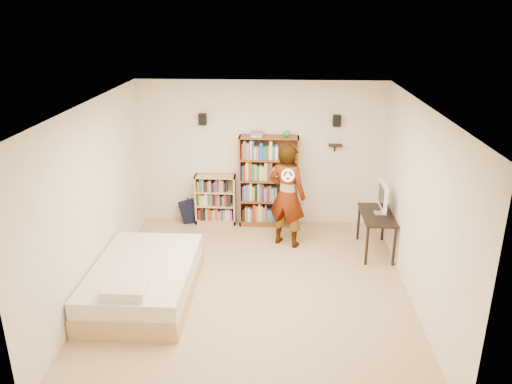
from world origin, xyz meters
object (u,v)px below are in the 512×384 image
(tall_bookshelf, at_px, (269,182))
(daybed, at_px, (144,276))
(person, at_px, (287,196))
(computer_desk, at_px, (376,233))
(low_bookshelf, at_px, (216,199))

(tall_bookshelf, distance_m, daybed, 3.16)
(daybed, distance_m, person, 2.76)
(computer_desk, height_order, daybed, computer_desk)
(daybed, relative_size, person, 1.19)
(daybed, bearing_deg, person, 41.30)
(tall_bookshelf, bearing_deg, computer_desk, -30.04)
(tall_bookshelf, height_order, person, person)
(computer_desk, bearing_deg, low_bookshelf, 159.24)
(computer_desk, height_order, person, person)
(daybed, bearing_deg, computer_desk, 24.01)
(low_bookshelf, height_order, person, person)
(low_bookshelf, bearing_deg, daybed, -104.60)
(daybed, bearing_deg, tall_bookshelf, 57.24)
(daybed, bearing_deg, low_bookshelf, 75.40)
(tall_bookshelf, height_order, low_bookshelf, tall_bookshelf)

